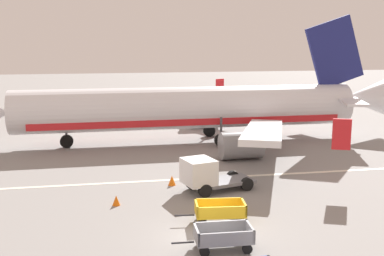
{
  "coord_description": "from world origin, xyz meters",
  "views": [
    {
      "loc": [
        -4.57,
        -20.36,
        9.14
      ],
      "look_at": [
        1.48,
        12.75,
        2.8
      ],
      "focal_mm": 44.37,
      "sensor_mm": 36.0,
      "label": 1
    }
  ],
  "objects_px": {
    "baggage_cart_second_in_row": "(223,237)",
    "traffic_cone_near_plane": "(172,180)",
    "airplane": "(199,108)",
    "service_truck_beside_carts": "(206,174)",
    "traffic_cone_mid_apron": "(116,200)",
    "baggage_cart_third_in_row": "(220,211)"
  },
  "relations": [
    {
      "from": "service_truck_beside_carts",
      "to": "traffic_cone_near_plane",
      "type": "bearing_deg",
      "value": 136.8
    },
    {
      "from": "baggage_cart_second_in_row",
      "to": "service_truck_beside_carts",
      "type": "relative_size",
      "value": 0.76
    },
    {
      "from": "airplane",
      "to": "traffic_cone_mid_apron",
      "type": "height_order",
      "value": "airplane"
    },
    {
      "from": "baggage_cart_second_in_row",
      "to": "traffic_cone_near_plane",
      "type": "height_order",
      "value": "baggage_cart_second_in_row"
    },
    {
      "from": "baggage_cart_third_in_row",
      "to": "traffic_cone_mid_apron",
      "type": "distance_m",
      "value": 6.19
    },
    {
      "from": "traffic_cone_near_plane",
      "to": "traffic_cone_mid_apron",
      "type": "bearing_deg",
      "value": -138.9
    },
    {
      "from": "airplane",
      "to": "traffic_cone_near_plane",
      "type": "distance_m",
      "value": 13.21
    },
    {
      "from": "airplane",
      "to": "baggage_cart_second_in_row",
      "type": "bearing_deg",
      "value": -98.43
    },
    {
      "from": "traffic_cone_near_plane",
      "to": "baggage_cart_second_in_row",
      "type": "bearing_deg",
      "value": -84.61
    },
    {
      "from": "airplane",
      "to": "baggage_cart_second_in_row",
      "type": "relative_size",
      "value": 10.51
    },
    {
      "from": "service_truck_beside_carts",
      "to": "airplane",
      "type": "bearing_deg",
      "value": 80.5
    },
    {
      "from": "baggage_cart_second_in_row",
      "to": "baggage_cart_third_in_row",
      "type": "xyz_separation_m",
      "value": [
        0.6,
        3.06,
        0.0
      ]
    },
    {
      "from": "baggage_cart_third_in_row",
      "to": "service_truck_beside_carts",
      "type": "height_order",
      "value": "service_truck_beside_carts"
    },
    {
      "from": "baggage_cart_second_in_row",
      "to": "service_truck_beside_carts",
      "type": "distance_m",
      "value": 8.03
    },
    {
      "from": "baggage_cart_second_in_row",
      "to": "traffic_cone_near_plane",
      "type": "bearing_deg",
      "value": 95.39
    },
    {
      "from": "airplane",
      "to": "service_truck_beside_carts",
      "type": "relative_size",
      "value": 7.95
    },
    {
      "from": "airplane",
      "to": "baggage_cart_third_in_row",
      "type": "distance_m",
      "value": 19.2
    },
    {
      "from": "airplane",
      "to": "traffic_cone_near_plane",
      "type": "height_order",
      "value": "airplane"
    },
    {
      "from": "baggage_cart_third_in_row",
      "to": "airplane",
      "type": "bearing_deg",
      "value": 82.0
    },
    {
      "from": "airplane",
      "to": "baggage_cart_third_in_row",
      "type": "xyz_separation_m",
      "value": [
        -2.65,
        -18.86,
        -2.45
      ]
    },
    {
      "from": "airplane",
      "to": "traffic_cone_near_plane",
      "type": "bearing_deg",
      "value": -108.79
    },
    {
      "from": "airplane",
      "to": "baggage_cart_second_in_row",
      "type": "height_order",
      "value": "airplane"
    }
  ]
}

